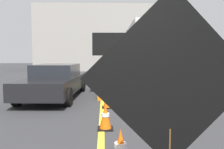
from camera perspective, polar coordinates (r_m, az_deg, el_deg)
lane_center_stripe at (r=6.18m, az=-2.56°, el=-11.57°), size 0.14×36.00×0.01m
roadwork_sign at (r=2.16m, az=14.25°, el=-2.03°), size 1.63×0.08×2.33m
arrow_board_trailer at (r=9.82m, az=-0.16°, el=-2.72°), size 1.60×1.83×2.70m
box_truck at (r=13.23m, az=8.92°, el=4.76°), size 2.62×7.92×3.28m
pickup_car at (r=9.93m, az=-13.74°, el=-1.50°), size 2.19×5.25×1.38m
highway_guide_sign at (r=22.34m, az=10.01°, el=8.81°), size 2.78×0.38×5.00m
far_building_block at (r=30.37m, az=-3.01°, el=8.57°), size 15.23×7.37×7.76m
traffic_cone_near_sign at (r=3.73m, az=2.12°, el=-17.79°), size 0.36×0.36×0.60m
traffic_cone_mid_lane at (r=5.50m, az=-1.65°, el=-10.41°), size 0.36×0.36×0.61m
traffic_cone_far_lane at (r=7.73m, az=-1.15°, el=-5.82°), size 0.36×0.36×0.67m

